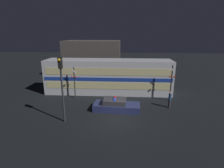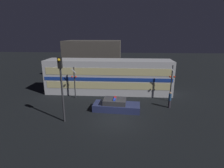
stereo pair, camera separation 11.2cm
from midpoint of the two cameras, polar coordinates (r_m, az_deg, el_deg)
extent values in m
plane|color=black|center=(15.73, 1.13, -11.66)|extent=(120.00, 120.00, 0.00)
cube|color=silver|center=(22.27, -1.37, 2.48)|extent=(15.71, 3.14, 4.26)
cube|color=#193899|center=(20.74, -1.74, 1.48)|extent=(15.40, 0.03, 0.43)
cube|color=beige|center=(20.95, -1.73, -0.55)|extent=(14.93, 0.02, 0.85)
cube|color=beige|center=(20.53, -1.77, 4.02)|extent=(14.93, 0.02, 0.85)
cube|color=navy|center=(17.50, 1.38, -7.48)|extent=(4.68, 2.15, 0.68)
cube|color=#333338|center=(17.30, 0.79, -5.66)|extent=(2.30, 1.75, 0.49)
cube|color=blue|center=(16.93, 0.68, -5.03)|extent=(0.24, 0.56, 0.12)
cube|color=red|center=(17.44, 0.91, -4.40)|extent=(0.24, 0.56, 0.12)
cylinder|color=#2D2833|center=(18.97, 18.06, -6.18)|extent=(0.25, 0.25, 0.82)
cylinder|color=navy|center=(18.72, 18.25, -4.06)|extent=(0.29, 0.29, 0.68)
sphere|color=tan|center=(18.57, 18.37, -2.75)|extent=(0.22, 0.22, 0.22)
cylinder|color=#2D2D33|center=(20.33, 18.58, 0.11)|extent=(0.13, 0.13, 4.10)
sphere|color=red|center=(19.96, 18.25, 2.30)|extent=(0.20, 0.20, 0.20)
sphere|color=red|center=(20.07, 19.49, 2.26)|extent=(0.20, 0.20, 0.20)
cube|color=white|center=(19.90, 19.03, 4.37)|extent=(0.58, 0.03, 0.58)
cylinder|color=#2D2D33|center=(20.85, -12.28, 0.40)|extent=(0.13, 0.13, 3.70)
sphere|color=red|center=(20.62, -13.10, 2.30)|extent=(0.20, 0.20, 0.20)
sphere|color=red|center=(20.49, -11.89, 2.29)|extent=(0.20, 0.20, 0.20)
cube|color=white|center=(20.45, -12.58, 4.14)|extent=(0.58, 0.03, 0.58)
cylinder|color=#2D2D33|center=(15.13, -15.96, -3.81)|extent=(0.15, 0.15, 4.67)
cube|color=black|center=(14.47, -16.79, 6.64)|extent=(0.30, 0.30, 0.90)
sphere|color=gold|center=(14.25, -17.14, 7.51)|extent=(0.23, 0.23, 0.23)
cube|color=#47423D|center=(31.70, -6.35, 8.24)|extent=(9.62, 5.68, 6.28)
camera|label=1|loc=(0.06, -90.16, -0.05)|focal=28.00mm
camera|label=2|loc=(0.06, 89.84, 0.05)|focal=28.00mm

